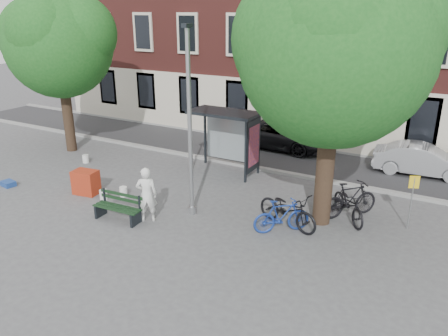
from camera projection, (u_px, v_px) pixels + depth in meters
ground at (192, 213)px, 14.78m from camera, size 90.00×90.00×0.00m
road at (274, 156)px, 20.52m from camera, size 40.00×4.00×0.01m
curb_near at (256, 168)px, 18.86m from camera, size 40.00×0.25×0.12m
curb_far at (290, 144)px, 22.14m from camera, size 40.00×0.25×0.12m
lamppost at (190, 134)px, 13.83m from camera, size 0.28×0.35×6.11m
tree_right at (335, 43)px, 12.15m from camera, size 5.76×5.60×8.20m
tree_left at (57, 40)px, 19.50m from camera, size 5.18×4.86×7.40m
bus_shelter at (234, 129)px, 17.77m from camera, size 2.85×1.45×2.62m
painter at (147, 195)px, 13.96m from camera, size 0.80×0.72×1.83m
bench at (118, 209)px, 14.19m from camera, size 1.70×0.65×0.86m
bike_a at (288, 210)px, 13.69m from camera, size 2.35×1.40×1.17m
bike_b at (282, 216)px, 13.36m from camera, size 1.68×1.58×1.08m
bike_c at (349, 204)px, 14.14m from camera, size 1.87×2.04×1.08m
bike_d at (350, 199)px, 14.35m from camera, size 1.78×1.92×1.23m
car_dark at (281, 135)px, 21.55m from camera, size 4.92×2.41×1.34m
car_silver at (422, 160)px, 18.03m from camera, size 3.98×1.66×1.28m
red_stand at (86, 182)px, 16.21m from camera, size 0.98×0.73×0.90m
blue_crate at (8, 184)px, 17.02m from camera, size 0.61×0.48×0.20m
bucket_a at (123, 191)px, 16.08m from camera, size 0.28×0.28×0.36m
bucket_b at (103, 195)px, 15.81m from camera, size 0.30×0.30×0.36m
bucket_c at (86, 159)px, 19.60m from camera, size 0.31×0.31×0.36m
notice_sign at (413, 192)px, 13.31m from camera, size 0.29×0.15×1.78m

